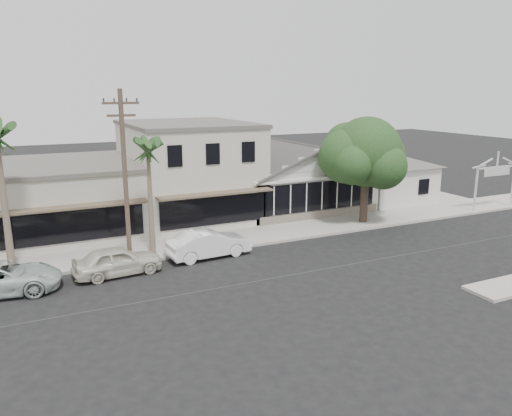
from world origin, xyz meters
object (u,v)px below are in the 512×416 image
car_0 (117,261)px  car_1 (209,244)px  shade_tree (364,154)px  utility_pole (125,174)px  arch_sign (497,169)px

car_0 → car_1: car_1 is taller
car_1 → shade_tree: 12.81m
utility_pole → car_1: size_ratio=1.96×
utility_pole → car_1: utility_pole is taller
utility_pole → shade_tree: bearing=5.1°
car_0 → shade_tree: (16.95, 2.89, 4.04)m
arch_sign → shade_tree: (-11.35, 1.34, 1.61)m
arch_sign → car_1: arch_sign is taller
arch_sign → shade_tree: 11.54m
car_0 → car_1: (5.00, 0.62, 0.02)m
arch_sign → car_0: arch_sign is taller
arch_sign → car_1: (-23.30, -0.93, -2.41)m
utility_pole → shade_tree: utility_pole is taller
car_0 → shade_tree: 17.66m
car_1 → shade_tree: shade_tree is taller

